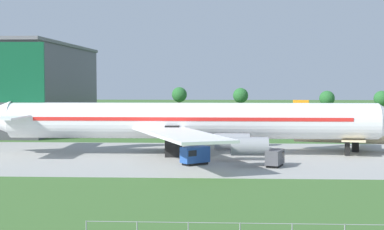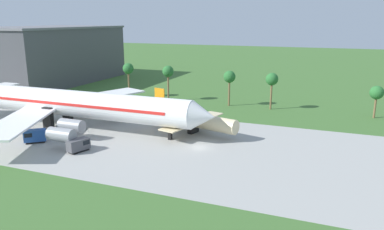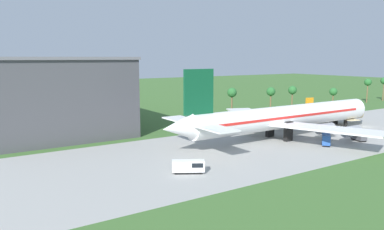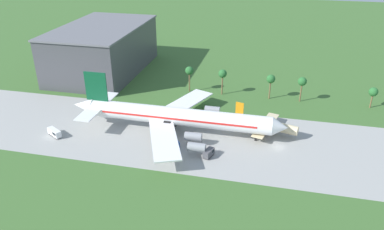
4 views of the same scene
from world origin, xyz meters
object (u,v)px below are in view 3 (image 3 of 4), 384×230
at_px(jet_airliner, 284,117).
at_px(catering_van, 326,140).
at_px(regional_aircraft, 334,115).
at_px(baggage_tug, 189,166).
at_px(fuel_truck, 358,136).
at_px(terminal_building, 49,93).

relative_size(jet_airliner, catering_van, 16.43).
bearing_deg(regional_aircraft, baggage_tug, -164.65).
xyz_separation_m(regional_aircraft, fuel_truck, (-16.45, -20.13, -1.71)).
distance_m(catering_van, terminal_building, 85.28).
distance_m(fuel_truck, terminal_building, 94.29).
xyz_separation_m(regional_aircraft, catering_van, (-28.77, -19.07, -1.57)).
xyz_separation_m(catering_van, terminal_building, (-53.73, 65.49, 9.85)).
bearing_deg(catering_van, regional_aircraft, 33.54).
height_order(regional_aircraft, baggage_tug, regional_aircraft).
relative_size(baggage_tug, catering_van, 1.38).
bearing_deg(terminal_building, fuel_truck, -45.21).
bearing_deg(fuel_truck, regional_aircraft, 50.74).
relative_size(baggage_tug, fuel_truck, 1.35).
bearing_deg(baggage_tug, fuel_truck, -0.70).
relative_size(jet_airliner, terminal_building, 1.26).
bearing_deg(catering_van, jet_airliner, 100.53).
bearing_deg(terminal_building, catering_van, -50.63).
bearing_deg(jet_airliner, regional_aircraft, 11.98).
relative_size(regional_aircraft, terminal_building, 0.37).
xyz_separation_m(jet_airliner, regional_aircraft, (31.08, 6.59, -2.87)).
relative_size(regional_aircraft, catering_van, 4.79).
bearing_deg(jet_airliner, catering_van, -79.47).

